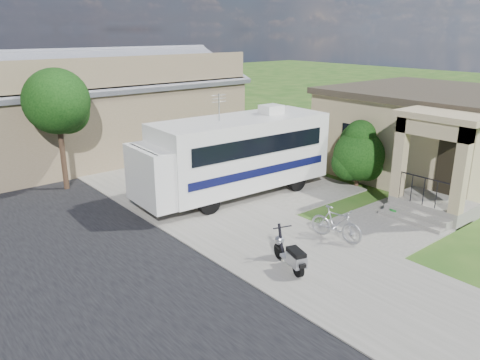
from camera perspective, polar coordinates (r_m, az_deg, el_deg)
ground at (r=13.97m, az=8.20°, el=-7.12°), size 120.00×120.00×0.00m
sidewalk_slab at (r=21.09m, az=-14.16°, el=1.27°), size 4.00×80.00×0.06m
driveway_slab at (r=17.93m, az=0.86°, el=-1.12°), size 7.00×6.00×0.05m
walk_slab at (r=15.65m, az=18.42°, el=-4.98°), size 4.00×3.00×0.05m
house at (r=21.24m, az=22.01°, el=5.49°), size 9.47×7.80×3.54m
warehouse at (r=24.61m, az=-16.48°, el=8.10°), size 12.50×8.40×5.04m
street_tree_a at (r=18.58m, az=-21.18°, el=8.61°), size 2.44×2.40×4.58m
motorhome at (r=16.85m, az=-0.64°, el=3.27°), size 7.42×2.66×3.75m
shrub at (r=18.55m, az=14.24°, el=3.25°), size 2.15×2.05×2.64m
scooter at (r=11.99m, az=6.19°, el=-9.08°), size 0.73×1.47×0.99m
bicycle at (r=13.76m, az=11.63°, el=-5.48°), size 0.75×1.69×0.98m
garden_hose at (r=16.37m, az=18.43°, el=-3.70°), size 0.43×0.43×0.19m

